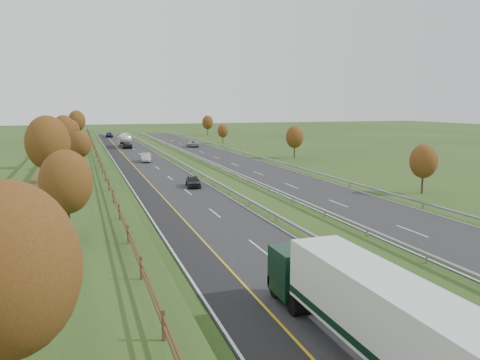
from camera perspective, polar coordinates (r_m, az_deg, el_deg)
The scene contains 19 objects.
ground at distance 78.75m, azimuth -4.76°, elevation 1.32°, with size 400.00×400.00×0.00m, color #294518.
near_carriageway at distance 82.11m, azimuth -11.04°, elevation 1.51°, with size 10.50×200.00×0.04m, color black.
far_carriageway at distance 85.90m, azimuth -0.08°, elevation 2.01°, with size 10.50×200.00×0.04m, color black.
hard_shoulder at distance 81.69m, azimuth -13.65°, elevation 1.39°, with size 3.00×200.00×0.04m, color black.
lane_markings at distance 83.09m, azimuth -6.66°, elevation 1.73°, with size 26.75×200.00×0.01m.
embankment_left at distance 81.26m, azimuth -20.18°, elevation 1.74°, with size 12.00×200.00×2.00m, color #294518.
hedge_left at distance 81.16m, azimuth -21.65°, elevation 2.75°, with size 2.20×180.00×1.10m, color #393D19.
fence_left at distance 80.68m, azimuth -17.05°, elevation 3.09°, with size 0.12×189.06×1.20m.
median_barrier_near at distance 82.99m, azimuth -7.16°, elevation 2.10°, with size 0.32×200.00×0.71m.
median_barrier_far at distance 84.17m, azimuth -3.75°, elevation 2.25°, with size 0.32×200.00×0.71m.
outer_barrier_far at distance 87.87m, azimuth 3.51°, elevation 2.54°, with size 0.32×200.00×0.71m.
trees_left at distance 77.43m, azimuth -20.17°, elevation 5.40°, with size 6.64×164.30×7.66m.
trees_far at distance 117.40m, azimuth 1.46°, elevation 5.98°, with size 8.45×118.60×7.12m.
box_lorry at distance 20.06m, azimuth 16.37°, elevation -15.64°, with size 2.58×16.28×4.06m.
road_tanker at distance 123.35m, azimuth -13.81°, elevation 4.76°, with size 2.40×11.22×3.46m.
car_dark_near at distance 61.50m, azimuth -5.74°, elevation -0.15°, with size 1.74×4.33×1.47m, color black.
car_silver_mid at distance 90.28m, azimuth -11.42°, elevation 2.71°, with size 1.74×4.98×1.64m, color #A2A2A6.
car_small_far at distance 163.11m, azimuth -15.65°, elevation 5.31°, with size 2.20×5.41×1.57m, color #171440.
car_oncoming at distance 121.17m, azimuth -5.79°, elevation 4.43°, with size 2.73×5.93×1.65m, color #9E9FA3.
Camera 1 is at (-11.07, -20.67, 10.59)m, focal length 35.00 mm.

